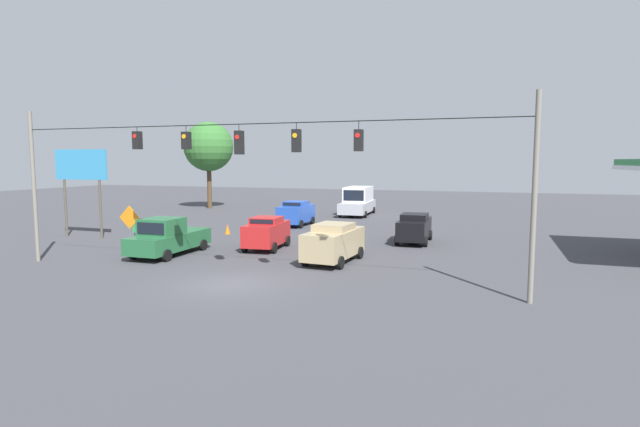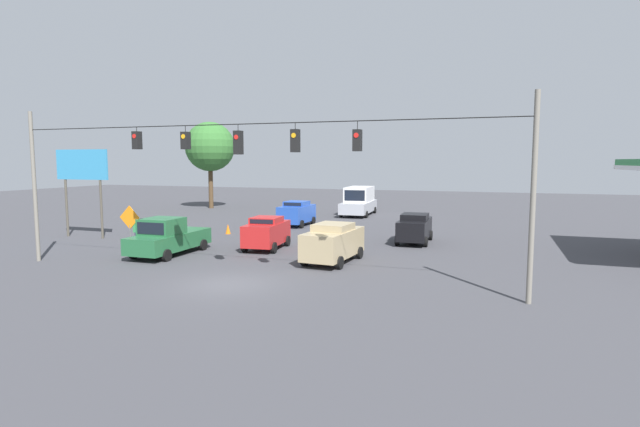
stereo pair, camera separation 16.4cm
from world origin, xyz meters
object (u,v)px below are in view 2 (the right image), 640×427
at_px(sedan_tan_crossing_near, 333,242).
at_px(traffic_cone_third, 208,234).
at_px(sedan_blue_withflow_far, 297,213).
at_px(traffic_cone_fourth, 228,229).
at_px(sedan_black_oncoming_far, 415,228).
at_px(pedestrian, 137,232).
at_px(tree_horizon_left, 210,147).
at_px(overhead_signal_span, 240,167).
at_px(roadside_billboard, 82,172).
at_px(sedan_red_withflow_mid, 267,232).
at_px(pickup_truck_green_parked_shoulder, 168,237).
at_px(traffic_cone_nearest, 160,247).
at_px(traffic_cone_second, 187,240).
at_px(box_truck_silver_withflow_deep, 359,201).
at_px(work_zone_sign, 130,221).

relative_size(sedan_tan_crossing_near, traffic_cone_third, 6.49).
height_order(sedan_blue_withflow_far, traffic_cone_fourth, sedan_blue_withflow_far).
relative_size(sedan_black_oncoming_far, pedestrian, 2.57).
distance_m(traffic_cone_third, tree_horizon_left, 23.49).
distance_m(overhead_signal_span, pedestrian, 12.56).
xyz_separation_m(sedan_tan_crossing_near, pedestrian, (13.12, -0.95, -0.20)).
bearing_deg(roadside_billboard, sedan_blue_withflow_far, -137.34).
height_order(sedan_red_withflow_mid, traffic_cone_third, sedan_red_withflow_mid).
relative_size(pickup_truck_green_parked_shoulder, roadside_billboard, 0.90).
relative_size(pickup_truck_green_parked_shoulder, tree_horizon_left, 0.57).
distance_m(overhead_signal_span, roadside_billboard, 17.48).
bearing_deg(sedan_red_withflow_mid, traffic_cone_nearest, 33.42).
xyz_separation_m(traffic_cone_second, traffic_cone_third, (0.11, -2.58, 0.00)).
bearing_deg(pickup_truck_green_parked_shoulder, box_truck_silver_withflow_deep, -101.39).
bearing_deg(pickup_truck_green_parked_shoulder, traffic_cone_third, -80.85).
bearing_deg(traffic_cone_third, box_truck_silver_withflow_deep, -107.38).
distance_m(sedan_blue_withflow_far, tree_horizon_left, 19.09).
bearing_deg(traffic_cone_nearest, overhead_signal_span, 152.06).
bearing_deg(sedan_black_oncoming_far, box_truck_silver_withflow_deep, -62.80).
height_order(pickup_truck_green_parked_shoulder, traffic_cone_fourth, pickup_truck_green_parked_shoulder).
distance_m(box_truck_silver_withflow_deep, roadside_billboard, 24.66).
relative_size(pickup_truck_green_parked_shoulder, traffic_cone_fourth, 7.57).
relative_size(pickup_truck_green_parked_shoulder, traffic_cone_third, 7.57).
relative_size(sedan_tan_crossing_near, pickup_truck_green_parked_shoulder, 0.86).
bearing_deg(tree_horizon_left, traffic_cone_nearest, 115.61).
relative_size(box_truck_silver_withflow_deep, pickup_truck_green_parked_shoulder, 1.26).
distance_m(traffic_cone_nearest, roadside_billboard, 10.17).
height_order(box_truck_silver_withflow_deep, traffic_cone_third, box_truck_silver_withflow_deep).
height_order(sedan_red_withflow_mid, roadside_billboard, roadside_billboard).
xyz_separation_m(traffic_cone_nearest, traffic_cone_second, (0.10, -2.79, 0.00)).
bearing_deg(box_truck_silver_withflow_deep, traffic_cone_fourth, 69.85).
xyz_separation_m(sedan_blue_withflow_far, pedestrian, (5.88, 11.96, -0.19)).
xyz_separation_m(sedan_tan_crossing_near, tree_horizon_left, (21.85, -23.79, 5.69)).
xyz_separation_m(sedan_red_withflow_mid, traffic_cone_second, (5.18, 0.56, -0.64)).
xyz_separation_m(traffic_cone_third, tree_horizon_left, (11.65, -19.37, 6.39)).
distance_m(traffic_cone_nearest, traffic_cone_fourth, 8.03).
bearing_deg(traffic_cone_fourth, tree_horizon_left, -55.13).
relative_size(sedan_black_oncoming_far, traffic_cone_third, 6.14).
height_order(sedan_red_withflow_mid, sedan_black_oncoming_far, sedan_red_withflow_mid).
xyz_separation_m(traffic_cone_fourth, pedestrian, (2.91, 6.11, 0.50)).
height_order(overhead_signal_span, traffic_cone_nearest, overhead_signal_span).
bearing_deg(tree_horizon_left, traffic_cone_third, 121.02).
height_order(traffic_cone_second, traffic_cone_third, same).
bearing_deg(pedestrian, traffic_cone_third, -130.06).
relative_size(overhead_signal_span, pedestrian, 14.13).
bearing_deg(traffic_cone_fourth, pedestrian, 64.51).
xyz_separation_m(box_truck_silver_withflow_deep, roadside_billboard, (14.08, 20.00, 3.14)).
distance_m(work_zone_sign, tree_horizon_left, 29.02).
height_order(box_truck_silver_withflow_deep, work_zone_sign, work_zone_sign).
height_order(overhead_signal_span, box_truck_silver_withflow_deep, overhead_signal_span).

